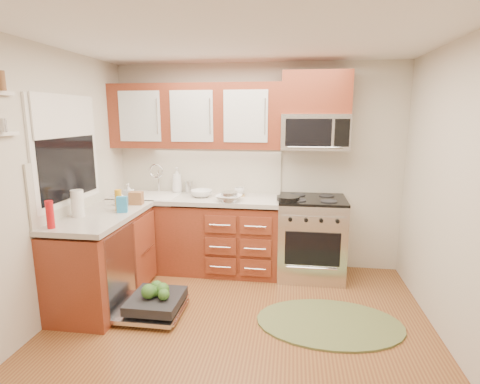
% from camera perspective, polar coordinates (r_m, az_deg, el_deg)
% --- Properties ---
extents(floor, '(3.50, 3.50, 0.00)m').
position_cam_1_polar(floor, '(3.45, -0.63, -21.55)').
color(floor, brown).
rests_on(floor, ground).
extents(ceiling, '(3.50, 3.50, 0.00)m').
position_cam_1_polar(ceiling, '(2.95, -0.74, 23.60)').
color(ceiling, white).
rests_on(ceiling, ground).
extents(wall_back, '(3.50, 0.04, 2.50)m').
position_cam_1_polar(wall_back, '(4.67, 2.60, 3.76)').
color(wall_back, beige).
rests_on(wall_back, ground).
extents(wall_front, '(3.50, 0.04, 2.50)m').
position_cam_1_polar(wall_front, '(1.35, -12.60, -16.89)').
color(wall_front, beige).
rests_on(wall_front, ground).
extents(wall_left, '(0.04, 3.50, 2.50)m').
position_cam_1_polar(wall_left, '(3.65, -28.93, 0.11)').
color(wall_left, beige).
rests_on(wall_left, ground).
extents(wall_right, '(0.04, 3.50, 2.50)m').
position_cam_1_polar(wall_right, '(3.20, 32.01, -1.65)').
color(wall_right, beige).
rests_on(wall_right, ground).
extents(base_cabinet_back, '(2.05, 0.60, 0.85)m').
position_cam_1_polar(base_cabinet_back, '(4.69, -6.76, -6.62)').
color(base_cabinet_back, '#652D16').
rests_on(base_cabinet_back, ground).
extents(base_cabinet_left, '(0.60, 1.25, 0.85)m').
position_cam_1_polar(base_cabinet_left, '(4.14, -20.03, -9.80)').
color(base_cabinet_left, '#652D16').
rests_on(base_cabinet_left, ground).
extents(countertop_back, '(2.07, 0.64, 0.05)m').
position_cam_1_polar(countertop_back, '(4.56, -6.93, -0.98)').
color(countertop_back, beige).
rests_on(countertop_back, base_cabinet_back).
extents(countertop_left, '(0.64, 1.27, 0.05)m').
position_cam_1_polar(countertop_left, '(3.99, -20.37, -3.44)').
color(countertop_left, beige).
rests_on(countertop_left, base_cabinet_left).
extents(backsplash_back, '(2.05, 0.02, 0.57)m').
position_cam_1_polar(backsplash_back, '(4.78, -6.11, 3.42)').
color(backsplash_back, beige).
rests_on(backsplash_back, ground).
extents(backsplash_left, '(0.02, 1.25, 0.57)m').
position_cam_1_polar(backsplash_left, '(4.08, -24.33, 1.01)').
color(backsplash_left, beige).
rests_on(backsplash_left, ground).
extents(upper_cabinets, '(2.05, 0.35, 0.75)m').
position_cam_1_polar(upper_cabinets, '(4.58, -6.79, 11.39)').
color(upper_cabinets, '#652D16').
rests_on(upper_cabinets, ground).
extents(cabinet_over_mw, '(0.76, 0.35, 0.47)m').
position_cam_1_polar(cabinet_over_mw, '(4.44, 11.54, 14.59)').
color(cabinet_over_mw, '#652D16').
rests_on(cabinet_over_mw, ground).
extents(range, '(0.76, 0.64, 0.95)m').
position_cam_1_polar(range, '(4.52, 10.79, -6.81)').
color(range, silver).
rests_on(range, ground).
extents(microwave, '(0.76, 0.38, 0.40)m').
position_cam_1_polar(microwave, '(4.41, 11.33, 8.97)').
color(microwave, silver).
rests_on(microwave, ground).
extents(sink, '(0.62, 0.50, 0.26)m').
position_cam_1_polar(sink, '(4.72, -13.13, -2.00)').
color(sink, white).
rests_on(sink, ground).
extents(dishwasher, '(0.70, 0.60, 0.20)m').
position_cam_1_polar(dishwasher, '(3.85, -13.21, -16.36)').
color(dishwasher, silver).
rests_on(dishwasher, ground).
extents(window, '(0.03, 1.05, 1.05)m').
position_cam_1_polar(window, '(4.01, -24.92, 5.73)').
color(window, white).
rests_on(window, ground).
extents(window_blind, '(0.02, 0.96, 0.40)m').
position_cam_1_polar(window_blind, '(3.98, -25.03, 10.45)').
color(window_blind, white).
rests_on(window_blind, ground).
extents(rug, '(1.45, 1.05, 0.02)m').
position_cam_1_polar(rug, '(3.74, 13.44, -18.85)').
color(rug, olive).
rests_on(rug, ground).
extents(skillet, '(0.29, 0.29, 0.05)m').
position_cam_1_polar(skillet, '(4.22, 7.34, -0.96)').
color(skillet, black).
rests_on(skillet, range).
extents(stock_pot, '(0.25, 0.25, 0.11)m').
position_cam_1_polar(stock_pot, '(4.23, -1.65, -0.74)').
color(stock_pot, silver).
rests_on(stock_pot, countertop_back).
extents(cutting_board, '(0.29, 0.23, 0.02)m').
position_cam_1_polar(cutting_board, '(4.56, -0.99, -0.44)').
color(cutting_board, '#A5864B').
rests_on(cutting_board, countertop_back).
extents(canister, '(0.12, 0.12, 0.15)m').
position_cam_1_polar(canister, '(4.75, -7.74, 0.75)').
color(canister, silver).
rests_on(canister, countertop_back).
extents(paper_towel_roll, '(0.13, 0.13, 0.26)m').
position_cam_1_polar(paper_towel_roll, '(3.92, -23.51, -1.60)').
color(paper_towel_roll, white).
rests_on(paper_towel_roll, countertop_left).
extents(mustard_bottle, '(0.08, 0.08, 0.22)m').
position_cam_1_polar(mustard_bottle, '(4.04, -18.03, -1.17)').
color(mustard_bottle, orange).
rests_on(mustard_bottle, countertop_left).
extents(red_bottle, '(0.07, 0.07, 0.25)m').
position_cam_1_polar(red_bottle, '(3.62, -26.97, -3.09)').
color(red_bottle, '#B80F14').
rests_on(red_bottle, countertop_left).
extents(wooden_box, '(0.15, 0.11, 0.14)m').
position_cam_1_polar(wooden_box, '(4.26, -15.52, -0.91)').
color(wooden_box, brown).
rests_on(wooden_box, countertop_left).
extents(blue_carton, '(0.11, 0.09, 0.16)m').
position_cam_1_polar(blue_carton, '(3.95, -17.53, -1.82)').
color(blue_carton, '#2883BD').
rests_on(blue_carton, countertop_left).
extents(bowl_a, '(0.35, 0.35, 0.07)m').
position_cam_1_polar(bowl_a, '(4.27, -1.68, -0.94)').
color(bowl_a, '#999999').
rests_on(bowl_a, countertop_back).
extents(bowl_b, '(0.29, 0.29, 0.08)m').
position_cam_1_polar(bowl_b, '(4.51, -5.90, -0.23)').
color(bowl_b, '#999999').
rests_on(bowl_b, countertop_back).
extents(cup, '(0.13, 0.13, 0.10)m').
position_cam_1_polar(cup, '(4.55, -0.13, 0.07)').
color(cup, '#999999').
rests_on(cup, countertop_back).
extents(soap_bottle_a, '(0.12, 0.13, 0.32)m').
position_cam_1_polar(soap_bottle_a, '(4.78, -9.58, 1.81)').
color(soap_bottle_a, '#999999').
rests_on(soap_bottle_a, countertop_back).
extents(soap_bottle_b, '(0.10, 0.10, 0.21)m').
position_cam_1_polar(soap_bottle_b, '(4.39, -16.62, -0.12)').
color(soap_bottle_b, '#999999').
rests_on(soap_bottle_b, countertop_left).
extents(soap_bottle_c, '(0.15, 0.15, 0.17)m').
position_cam_1_polar(soap_bottle_c, '(4.26, -17.80, -0.86)').
color(soap_bottle_c, '#999999').
rests_on(soap_bottle_c, countertop_left).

